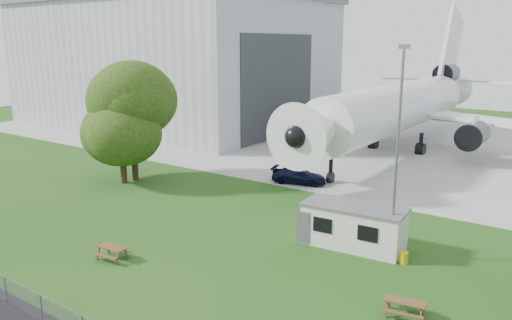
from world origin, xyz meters
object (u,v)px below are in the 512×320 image
Objects in this scene: site_cabin at (354,226)px; picnic_west at (113,259)px; airliner at (402,105)px; hangar at (175,61)px; picnic_east at (404,316)px.

site_cabin is 14.44m from picnic_west.
airliner is at bearing 79.91° from picnic_west.
picnic_west is (-2.81, -39.22, -5.27)m from airliner.
hangar is 23.89× the size of picnic_east.
airliner is at bearing -0.22° from hangar.
picnic_east is (15.87, 3.71, 0.00)m from picnic_west.
picnic_east is at bearing -48.73° from site_cabin.
site_cabin is at bearing 120.35° from picnic_east.
airliner is at bearing 99.28° from picnic_east.
hangar is 61.35m from picnic_east.
picnic_east is at bearing 7.17° from picnic_west.
hangar reaches higher than airliner.
hangar is at bearing 179.78° from airliner.
site_cabin is at bearing -75.28° from airliner.
picnic_east is (49.04, -35.65, -9.41)m from hangar.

